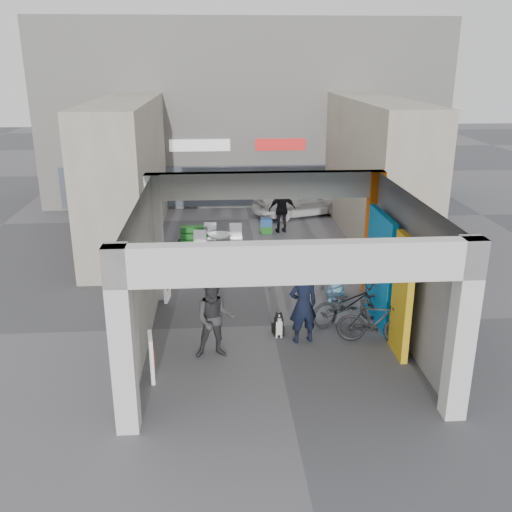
{
  "coord_description": "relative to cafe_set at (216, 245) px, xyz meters",
  "views": [
    {
      "loc": [
        -1.32,
        -12.88,
        6.36
      ],
      "look_at": [
        -0.34,
        1.0,
        1.52
      ],
      "focal_mm": 40.0,
      "sensor_mm": 36.0,
      "label": 1
    }
  ],
  "objects": [
    {
      "name": "plaza_bldg_right",
      "position": [
        5.87,
        1.93,
        2.15
      ],
      "size": [
        2.0,
        9.0,
        5.0
      ],
      "primitive_type": "cube",
      "color": "#B1A893",
      "rests_on": "ground"
    },
    {
      "name": "man_elderly",
      "position": [
        3.27,
        -4.08,
        0.38
      ],
      "size": [
        0.8,
        0.62,
        1.46
      ],
      "primitive_type": "imported",
      "rotation": [
        0.0,
        0.0,
        -0.24
      ],
      "color": "#5C90B4",
      "rests_on": "ground"
    },
    {
      "name": "crate_stack",
      "position": [
        1.93,
        2.45,
        -0.07
      ],
      "size": [
        0.49,
        0.41,
        0.56
      ],
      "rotation": [
        0.0,
        0.0,
        -0.13
      ],
      "color": "#1B5F21",
      "rests_on": "ground"
    },
    {
      "name": "bicycle_rear",
      "position": [
        3.67,
        -6.63,
        0.18
      ],
      "size": [
        1.84,
        0.87,
        1.06
      ],
      "primitive_type": "imported",
      "rotation": [
        0.0,
        0.0,
        1.35
      ],
      "color": "black",
      "rests_on": "ground"
    },
    {
      "name": "plaza_bldg_left",
      "position": [
        -3.13,
        1.93,
        2.15
      ],
      "size": [
        2.0,
        9.0,
        5.0
      ],
      "primitive_type": "cube",
      "color": "#B1A893",
      "rests_on": "ground"
    },
    {
      "name": "border_collie",
      "position": [
        1.46,
        -6.12,
        -0.09
      ],
      "size": [
        0.24,
        0.48,
        0.66
      ],
      "rotation": [
        0.0,
        0.0,
        0.16
      ],
      "color": "black",
      "rests_on": "ground"
    },
    {
      "name": "arcade_canopy",
      "position": [
        1.91,
        -6.39,
        1.95
      ],
      "size": [
        6.4,
        6.45,
        6.4
      ],
      "color": "silver",
      "rests_on": "ground"
    },
    {
      "name": "produce_stand",
      "position": [
        -0.74,
        0.65,
        -0.04
      ],
      "size": [
        1.2,
        0.65,
        0.79
      ],
      "rotation": [
        0.0,
        0.0,
        -0.11
      ],
      "color": "black",
      "rests_on": "ground"
    },
    {
      "name": "man_with_dog",
      "position": [
        2.0,
        -6.44,
        0.59
      ],
      "size": [
        0.76,
        0.58,
        1.88
      ],
      "primitive_type": "imported",
      "rotation": [
        0.0,
        0.0,
        3.34
      ],
      "color": "black",
      "rests_on": "ground"
    },
    {
      "name": "bollard_right",
      "position": [
        3.05,
        -3.27,
        0.11
      ],
      "size": [
        0.09,
        0.09,
        0.91
      ],
      "primitive_type": "cylinder",
      "color": "#979AA0",
      "rests_on": "ground"
    },
    {
      "name": "cafe_set",
      "position": [
        0.0,
        0.0,
        0.0
      ],
      "size": [
        1.64,
        1.32,
        0.99
      ],
      "rotation": [
        0.0,
        0.0,
        0.43
      ],
      "color": "#B4B4B9",
      "rests_on": "ground"
    },
    {
      "name": "advert_board_far",
      "position": [
        -1.37,
        -3.75,
        0.16
      ],
      "size": [
        0.15,
        0.56,
        1.0
      ],
      "rotation": [
        0.0,
        0.0,
        -0.12
      ],
      "color": "white",
      "rests_on": "ground"
    },
    {
      "name": "advert_board_near",
      "position": [
        -1.37,
        -7.87,
        0.16
      ],
      "size": [
        0.17,
        0.56,
        1.0
      ],
      "rotation": [
        0.0,
        0.0,
        0.15
      ],
      "color": "white",
      "rests_on": "ground"
    },
    {
      "name": "man_back_turned",
      "position": [
        -0.06,
        -7.01,
        0.57
      ],
      "size": [
        0.92,
        0.73,
        1.83
      ],
      "primitive_type": "imported",
      "rotation": [
        0.0,
        0.0,
        0.04
      ],
      "color": "#373739",
      "rests_on": "ground"
    },
    {
      "name": "bollard_left",
      "position": [
        -0.19,
        -2.97,
        0.08
      ],
      "size": [
        0.09,
        0.09,
        0.87
      ],
      "primitive_type": "cylinder",
      "color": "#979AA0",
      "rests_on": "ground"
    },
    {
      "name": "bollard_center",
      "position": [
        1.47,
        -3.22,
        0.14
      ],
      "size": [
        0.09,
        0.09,
        0.98
      ],
      "primitive_type": "cylinder",
      "color": "#979AA0",
      "rests_on": "ground"
    },
    {
      "name": "ground",
      "position": [
        1.37,
        -5.57,
        -0.35
      ],
      "size": [
        90.0,
        90.0,
        0.0
      ],
      "primitive_type": "plane",
      "color": "#5B5A60",
      "rests_on": "ground"
    },
    {
      "name": "bicycle_front",
      "position": [
        3.29,
        -5.57,
        0.19
      ],
      "size": [
        2.19,
        1.34,
        1.09
      ],
      "primitive_type": "imported",
      "rotation": [
        0.0,
        0.0,
        1.89
      ],
      "color": "black",
      "rests_on": "ground"
    },
    {
      "name": "man_crates",
      "position": [
        2.53,
        2.52,
        0.55
      ],
      "size": [
        1.11,
        0.6,
        1.79
      ],
      "primitive_type": "imported",
      "rotation": [
        0.0,
        0.0,
        3.3
      ],
      "color": "black",
      "rests_on": "ground"
    },
    {
      "name": "white_van",
      "position": [
        3.57,
        4.9,
        0.34
      ],
      "size": [
        4.34,
        2.84,
        1.37
      ],
      "primitive_type": "imported",
      "rotation": [
        0.0,
        0.0,
        1.9
      ],
      "color": "white",
      "rests_on": "ground"
    },
    {
      "name": "far_building",
      "position": [
        1.37,
        8.42,
        3.64
      ],
      "size": [
        18.0,
        4.08,
        8.0
      ],
      "color": "silver",
      "rests_on": "ground"
    }
  ]
}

